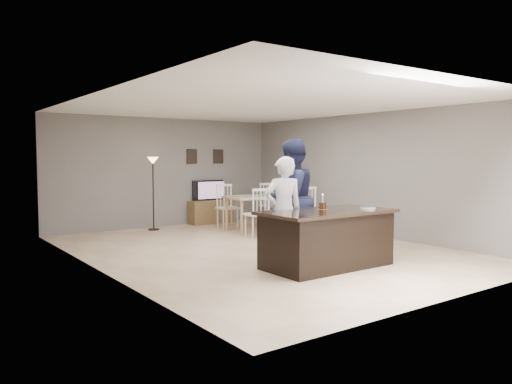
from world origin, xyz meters
TOP-DOWN VIEW (x-y plane):
  - floor at (0.00, 0.00)m, footprint 8.00×8.00m
  - room_shell at (0.00, 0.00)m, footprint 8.00×8.00m
  - kitchen_island at (0.00, -1.80)m, footprint 2.15×1.10m
  - tv_console at (1.20, 3.77)m, footprint 1.20×0.40m
  - television at (1.20, 3.84)m, footprint 0.91×0.12m
  - tv_screen_glow at (1.20, 3.76)m, footprint 0.78×0.00m
  - picture_frames at (1.15, 3.98)m, footprint 1.10×0.02m
  - doorway at (-2.99, -2.30)m, footprint 0.00×2.10m
  - woman at (-0.44, -1.25)m, footprint 0.73×0.59m
  - man at (0.09, -0.81)m, footprint 1.15×0.98m
  - birthday_cake at (0.04, -1.65)m, footprint 0.16×0.16m
  - plate_stack at (0.69, -2.02)m, footprint 0.25×0.25m
  - dining_table at (1.55, 1.93)m, footprint 1.93×2.19m
  - floor_lamp at (-0.54, 3.52)m, footprint 0.26×0.26m

SIDE VIEW (x-z plane):
  - floor at x=0.00m, z-range 0.00..0.00m
  - tv_console at x=1.20m, z-range 0.00..0.60m
  - kitchen_island at x=0.00m, z-range 0.00..0.90m
  - dining_table at x=1.55m, z-range 0.15..1.21m
  - television at x=1.20m, z-range 0.60..1.13m
  - tv_screen_glow at x=1.20m, z-range 0.48..1.26m
  - woman at x=-0.44m, z-range 0.00..1.74m
  - plate_stack at x=0.69m, z-range 0.90..0.94m
  - birthday_cake at x=0.04m, z-range 0.84..1.08m
  - man at x=0.09m, z-range 0.00..2.05m
  - doorway at x=-2.99m, z-range -0.07..2.58m
  - floor_lamp at x=-0.54m, z-range 0.48..2.21m
  - room_shell at x=0.00m, z-range -2.32..5.68m
  - picture_frames at x=1.15m, z-range 1.56..1.94m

